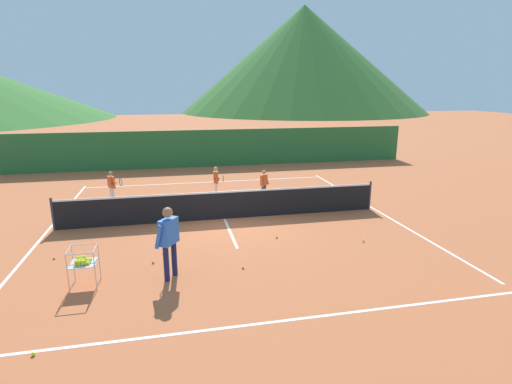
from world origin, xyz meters
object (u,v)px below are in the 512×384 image
Objects in this scene: instructor at (169,236)px; tennis_ball_0 at (243,267)px; tennis_ball_1 at (54,258)px; tennis_ball_4 at (153,262)px; student_0 at (112,184)px; tennis_ball_5 at (277,237)px; tennis_ball_6 at (363,241)px; ball_cart at (82,261)px; tennis_ball_2 at (164,253)px; student_1 at (216,179)px; tennis_ball_3 at (33,354)px; student_2 at (264,182)px; tennis_net at (224,205)px.

instructor is 25.34× the size of tennis_ball_0.
tennis_ball_4 is (2.53, -0.81, 0.00)m from tennis_ball_1.
student_0 reaches higher than tennis_ball_4.
tennis_ball_6 is (2.38, -0.83, 0.00)m from tennis_ball_5.
instructor is at bearing -168.47° from tennis_ball_6.
student_0 is 9.69m from tennis_ball_6.
student_0 is 5.45m from tennis_ball_1.
tennis_ball_2 is (1.72, 1.45, -0.56)m from ball_cart.
tennis_ball_2 is at bearing -110.59° from student_1.
tennis_ball_0 is 3.87m from tennis_ball_6.
tennis_ball_4 is (1.82, 3.32, 0.00)m from tennis_ball_3.
student_2 is 5.46m from tennis_ball_6.
tennis_ball_3 is (-0.11, -9.47, -0.71)m from student_0.
tennis_ball_1 is (-4.87, -5.27, -0.73)m from student_1.
student_1 is (0.07, 2.88, 0.26)m from tennis_net.
student_0 is at bearing 92.08° from ball_cart.
student_0 is at bearing 105.58° from tennis_ball_4.
tennis_ball_3 is at bearing -140.79° from tennis_ball_5.
student_0 reaches higher than tennis_ball_2.
tennis_ball_4 and tennis_ball_6 have the same top height.
tennis_net is 7.70m from tennis_ball_3.
student_2 is 17.61× the size of tennis_ball_6.
instructor is 7.22m from student_1.
instructor is at bearing -63.71° from tennis_ball_4.
tennis_ball_2 is (-1.93, 1.33, 0.00)m from tennis_ball_0.
student_1 is 10.30m from tennis_ball_3.
instructor is at bearing -72.98° from student_0.
tennis_ball_1 is 6.08m from tennis_ball_5.
tennis_ball_6 is at bearing 24.62° from tennis_ball_3.
tennis_net is 2.54m from tennis_ball_5.
student_0 is 5.93m from student_2.
tennis_ball_3 is 6.92m from tennis_ball_5.
tennis_ball_0 is 1.00× the size of tennis_ball_1.
tennis_ball_1 and tennis_ball_5 have the same top height.
student_0 reaches higher than tennis_ball_5.
tennis_ball_4 is (-0.26, -0.55, 0.00)m from tennis_ball_2.
tennis_net reaches higher than tennis_ball_3.
tennis_ball_4 is (1.71, -6.15, -0.71)m from student_0.
tennis_ball_5 is (1.20, -5.02, -0.73)m from student_1.
student_0 reaches higher than tennis_ball_6.
student_2 reaches higher than tennis_net.
tennis_net is 8.77× the size of student_0.
tennis_ball_2 is (-3.90, -4.81, -0.68)m from student_2.
tennis_net is 4.96m from student_0.
ball_cart is 13.22× the size of tennis_ball_3.
tennis_ball_1 is 1.00× the size of tennis_ball_2.
instructor is 2.01m from tennis_ball_0.
instructor reaches higher than ball_cart.
tennis_net is 5.54m from ball_cart.
student_1 reaches higher than tennis_net.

